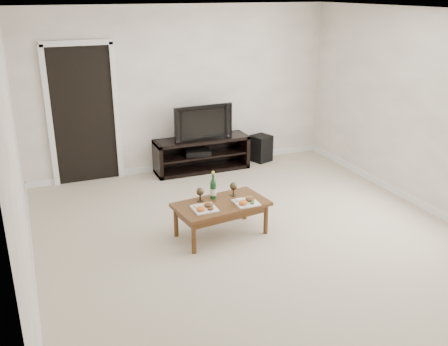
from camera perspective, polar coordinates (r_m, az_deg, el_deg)
floor at (r=6.04m, az=3.58°, el=-7.51°), size 5.50×5.50×0.00m
back_wall at (r=8.06m, az=-4.88°, el=9.46°), size 5.00×0.04×2.60m
ceiling at (r=5.34m, az=4.22°, el=18.18°), size 5.00×5.50×0.04m
doorway at (r=7.77m, az=-15.75°, el=6.28°), size 0.90×0.02×2.05m
media_console at (r=8.14m, az=-2.56°, el=2.15°), size 1.54×0.45×0.55m
television at (r=7.98m, az=-2.62°, el=5.93°), size 0.97×0.17×0.56m
av_receiver at (r=8.09m, az=-3.02°, el=2.41°), size 0.45×0.37×0.08m
subwoofer at (r=8.62m, az=4.24°, el=2.84°), size 0.38×0.38×0.45m
coffee_table at (r=6.03m, az=-0.33°, el=-5.27°), size 1.17×0.74×0.42m
plate_left at (r=5.76m, az=-2.25°, el=-3.87°), size 0.27×0.27×0.07m
plate_right at (r=5.92m, az=2.55°, el=-3.19°), size 0.27×0.27×0.07m
wine_bottle at (r=6.00m, az=-1.24°, el=-1.38°), size 0.07×0.07×0.35m
goblet_left at (r=5.97m, az=-2.75°, el=-2.47°), size 0.09×0.09×0.17m
goblet_right at (r=6.12m, az=1.08°, el=-1.83°), size 0.09×0.09×0.17m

